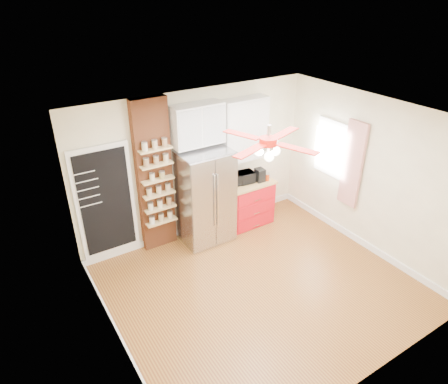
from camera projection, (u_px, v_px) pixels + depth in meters
floor at (260, 286)px, 6.30m from camera, size 4.50×4.50×0.00m
ceiling at (269, 121)px, 5.03m from camera, size 4.50×4.50×0.00m
wall_back at (196, 164)px, 7.15m from camera, size 4.50×0.02×2.70m
wall_front at (381, 296)px, 4.17m from camera, size 4.50×0.02×2.70m
wall_left at (109, 267)px, 4.60m from camera, size 0.02×4.00×2.70m
wall_right at (371, 176)px, 6.72m from camera, size 0.02×4.00×2.70m
chalkboard at (106, 202)px, 6.44m from camera, size 0.95×0.05×1.95m
brick_pillar at (154, 177)px, 6.69m from camera, size 0.60×0.16×2.70m
fridge at (205, 197)px, 7.08m from camera, size 0.90×0.70×1.75m
upper_glass_cabinet at (197, 125)px, 6.62m from camera, size 0.90×0.35×0.70m
red_cabinet at (247, 202)px, 7.77m from camera, size 0.94×0.64×0.90m
upper_shelf_unit at (244, 130)px, 7.23m from camera, size 0.90×0.30×1.15m
window at (332, 148)px, 7.29m from camera, size 0.04×0.75×1.05m
curtain at (353, 164)px, 6.90m from camera, size 0.06×0.40×1.55m
ceiling_fan at (268, 142)px, 5.16m from camera, size 1.40×1.40×0.44m
toaster_oven at (244, 177)px, 7.46m from camera, size 0.41×0.30×0.21m
coffee_maker at (260, 175)px, 7.51m from camera, size 0.17×0.19×0.25m
canister_left at (267, 177)px, 7.56m from camera, size 0.09×0.09×0.14m
canister_right at (262, 173)px, 7.73m from camera, size 0.11×0.11×0.13m
pantry_jar_oats at (152, 177)px, 6.51m from camera, size 0.10×0.10×0.11m
pantry_jar_beans at (162, 175)px, 6.57m from camera, size 0.10×0.10×0.12m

